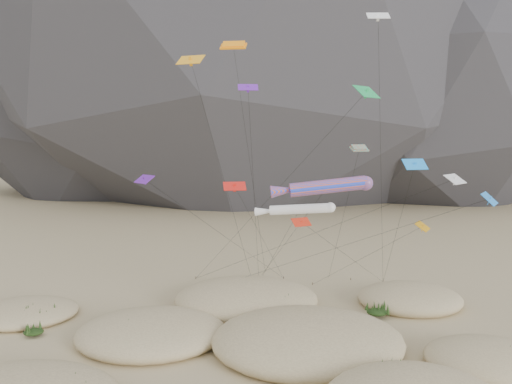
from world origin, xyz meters
TOP-DOWN VIEW (x-y plane):
  - ground at (0.00, 0.00)m, footprint 500.00×500.00m
  - dunes at (-1.66, 3.93)m, footprint 50.87×38.71m
  - dune_grass at (-0.49, 4.14)m, footprint 42.46×27.85m
  - kite_stakes at (2.78, 23.48)m, footprint 23.08×4.90m
  - rainbow_tube_kite at (4.88, 6.95)m, footprint 8.90×20.59m
  - white_tube_kite at (2.77, 8.95)m, footprint 7.24×14.44m
  - orange_parafoil at (-2.78, 15.24)m, footprint 5.46×13.98m
  - multi_parafoil at (9.76, 14.49)m, footprint 2.09×11.48m
  - delta_kites at (6.51, 10.53)m, footprint 32.94×20.63m

SIDE VIEW (x-z plane):
  - ground at x=0.00m, z-range 0.00..0.00m
  - kite_stakes at x=2.78m, z-range 0.00..0.30m
  - dunes at x=-1.66m, z-range -1.23..2.67m
  - dune_grass at x=-0.49m, z-range 0.12..1.55m
  - white_tube_kite at x=2.77m, z-range 5.30..17.34m
  - rainbow_tube_kite at x=4.88m, z-range 6.30..20.89m
  - multi_parafoil at x=9.76m, z-range 7.89..24.94m
  - delta_kites at x=6.51m, z-range 2.04..31.76m
  - orange_parafoil at x=-2.78m, z-range 12.79..40.04m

